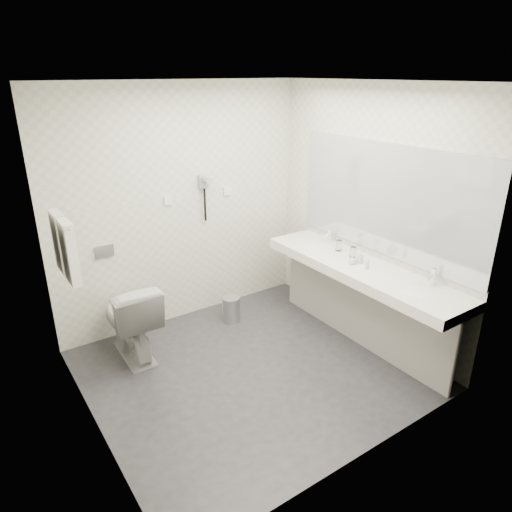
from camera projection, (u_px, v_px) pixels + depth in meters
floor at (252, 369)px, 4.28m from camera, size 2.80×2.80×0.00m
ceiling at (251, 82)px, 3.35m from camera, size 2.80×2.80×0.00m
wall_back at (182, 207)px, 4.81m from camera, size 2.80×0.00×2.80m
wall_front at (370, 304)px, 2.82m from camera, size 2.80×0.00×2.80m
wall_left at (78, 284)px, 3.08m from camera, size 0.00×2.60×2.60m
wall_right at (369, 215)px, 4.55m from camera, size 0.00×2.60×2.60m
vanity_counter at (360, 270)px, 4.42m from camera, size 0.55×2.20×0.10m
vanity_panel at (359, 308)px, 4.60m from camera, size 0.03×2.15×0.75m
vanity_post_near at (454, 357)px, 3.82m from camera, size 0.06×0.06×0.75m
vanity_post_far at (295, 273)px, 5.41m from camera, size 0.06×0.06×0.75m
mirror at (386, 200)px, 4.32m from camera, size 0.02×2.20×1.05m
basin_near at (417, 292)px, 3.91m from camera, size 0.40×0.31×0.05m
basin_far at (316, 247)px, 4.91m from camera, size 0.40×0.31×0.05m
faucet_near at (433, 276)px, 3.98m from camera, size 0.04×0.04×0.15m
faucet_far at (330, 235)px, 4.98m from camera, size 0.04×0.04×0.15m
soap_bottle_a at (360, 257)px, 4.43m from camera, size 0.06×0.06×0.12m
soap_bottle_b at (352, 260)px, 4.41m from camera, size 0.09×0.09×0.09m
soap_bottle_c at (367, 264)px, 4.31m from camera, size 0.05×0.05×0.11m
glass_left at (353, 252)px, 4.57m from camera, size 0.07×0.07×0.11m
glass_right at (339, 245)px, 4.74m from camera, size 0.07×0.07×0.11m
toilet at (130, 319)px, 4.37m from camera, size 0.46×0.79×0.79m
flush_plate at (105, 251)px, 4.47m from camera, size 0.18×0.02×0.12m
pedal_bin at (231, 310)px, 5.07m from camera, size 0.22×0.22×0.27m
bin_lid at (231, 298)px, 5.02m from camera, size 0.19×0.19×0.02m
towel_rail at (59, 220)px, 3.42m from camera, size 0.02×0.62×0.02m
towel_near at (69, 253)px, 3.40m from camera, size 0.07×0.24×0.48m
towel_far at (60, 242)px, 3.61m from camera, size 0.07×0.24×0.48m
dryer_cradle at (203, 181)px, 4.83m from camera, size 0.10×0.04×0.14m
dryer_barrel at (206, 180)px, 4.76m from camera, size 0.08×0.14×0.08m
dryer_cord at (205, 205)px, 4.91m from camera, size 0.02×0.02×0.35m
switch_plate_a at (168, 200)px, 4.69m from camera, size 0.09×0.02×0.09m
switch_plate_b at (227, 191)px, 5.06m from camera, size 0.09×0.02×0.09m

